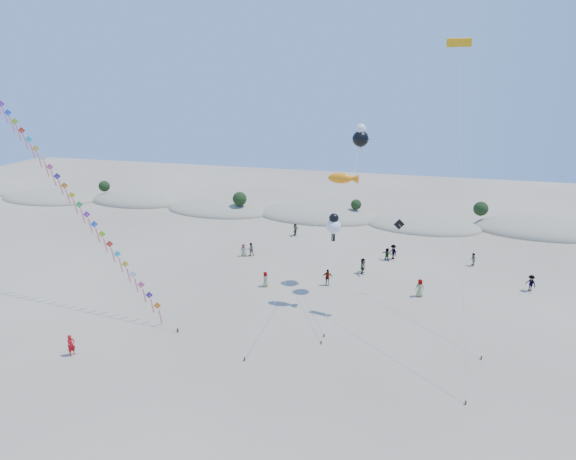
{
  "coord_description": "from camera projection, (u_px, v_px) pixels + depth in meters",
  "views": [
    {
      "loc": [
        13.13,
        -25.46,
        21.83
      ],
      "look_at": [
        3.21,
        14.0,
        8.15
      ],
      "focal_mm": 30.0,
      "sensor_mm": 36.0,
      "label": 1
    }
  ],
  "objects": [
    {
      "name": "parafoil_kite",
      "position": [
        459.0,
        53.0,
        38.65
      ],
      "size": [
        2.89,
        14.7,
        24.19
      ],
      "color": "#3F2D1E",
      "rests_on": "ground"
    },
    {
      "name": "dark_kite",
      "position": [
        416.0,
        252.0,
        45.03
      ],
      "size": [
        7.78,
        11.0,
        7.86
      ],
      "color": "#3F2D1E",
      "rests_on": "ground"
    },
    {
      "name": "beachgoers",
      "position": [
        365.0,
        260.0,
        55.36
      ],
      "size": [
        33.0,
        17.88,
        1.85
      ],
      "color": "slate",
      "rests_on": "ground"
    },
    {
      "name": "flyer_foreground",
      "position": [
        71.0,
        345.0,
        38.33
      ],
      "size": [
        0.64,
        0.77,
        1.79
      ],
      "primitive_type": "imported",
      "rotation": [
        0.0,
        0.0,
        1.19
      ],
      "color": "#B70E14",
      "rests_on": "ground"
    },
    {
      "name": "dune_ridge",
      "position": [
        323.0,
        216.0,
        74.61
      ],
      "size": [
        145.3,
        11.49,
        5.57
      ],
      "color": "gray",
      "rests_on": "ground"
    },
    {
      "name": "kite_train",
      "position": [
        69.0,
        192.0,
        44.8
      ],
      "size": [
        22.91,
        7.33,
        20.84
      ],
      "color": "#3F2D1E",
      "rests_on": "ground"
    },
    {
      "name": "fish_kite",
      "position": [
        343.0,
        179.0,
        43.67
      ],
      "size": [
        7.12,
        12.62,
        12.87
      ],
      "color": "#3F2D1E",
      "rests_on": "ground"
    },
    {
      "name": "cartoon_kite_high",
      "position": [
        361.0,
        137.0,
        47.43
      ],
      "size": [
        2.18,
        14.42,
        16.74
      ],
      "color": "#3F2D1E",
      "rests_on": "ground"
    },
    {
      "name": "cartoon_kite_low",
      "position": [
        334.0,
        225.0,
        47.61
      ],
      "size": [
        1.62,
        10.01,
        8.33
      ],
      "color": "#3F2D1E",
      "rests_on": "ground"
    },
    {
      "name": "ground",
      "position": [
        194.0,
        400.0,
        33.4
      ],
      "size": [
        160.0,
        160.0,
        0.0
      ],
      "primitive_type": "plane",
      "color": "gray",
      "rests_on": "ground"
    }
  ]
}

